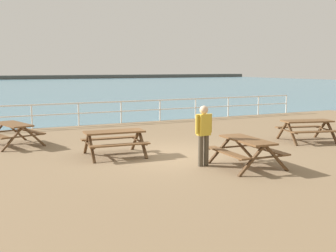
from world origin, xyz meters
The scene contains 8 objects.
ground_plane centered at (0.00, 0.00, -0.10)m, with size 30.00×24.00×0.20m, color #846B4C.
sea_band centered at (0.00, 52.75, 0.00)m, with size 142.00×90.00×0.01m, color teal.
seaward_railing centered at (0.00, 7.75, 0.76)m, with size 23.07×0.07×1.08m.
picnic_table_near_left centered at (5.41, -0.05, 0.58)m, with size 2.13×1.92×0.80m.
picnic_table_mid_centre centered at (1.01, -2.30, 0.58)m, with size 1.63×1.88×0.80m.
picnic_table_far_left centered at (-1.74, 0.64, 0.58)m, with size 1.91×1.66×0.80m.
picnic_table_seaward centered at (-4.30, 3.80, 0.58)m, with size 1.94×2.14×0.80m.
visitor centered at (0.03, -1.66, 0.95)m, with size 0.53×0.24×1.66m.
Camera 1 is at (-5.75, -11.15, 2.66)m, focal length 44.06 mm.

